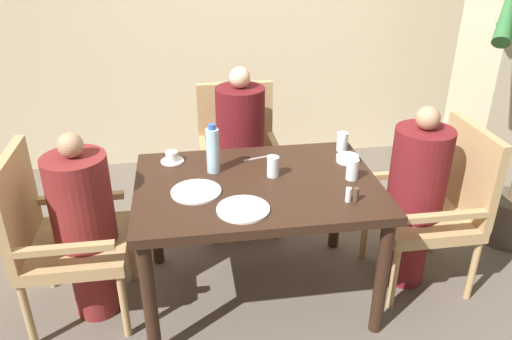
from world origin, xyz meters
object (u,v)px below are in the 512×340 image
(chair_far_side, at_px, (238,151))
(plate_main_left, at_px, (243,209))
(chair_left_side, at_px, (56,232))
(plate_main_right, at_px, (196,192))
(chair_right_side, at_px, (438,201))
(glass_tall_mid, at_px, (342,142))
(glass_tall_far, at_px, (273,167))
(diner_in_right_chair, at_px, (415,197))
(diner_in_left_chair, at_px, (85,226))
(bowl_small, at_px, (347,159))
(teacup_with_saucer, at_px, (172,158))
(diner_in_far_chair, at_px, (241,150))
(water_bottle, at_px, (213,150))
(glass_tall_near, at_px, (352,169))

(chair_far_side, xyz_separation_m, plate_main_left, (-0.11, -1.14, 0.22))
(chair_left_side, relative_size, plate_main_right, 3.80)
(chair_right_side, distance_m, glass_tall_mid, 0.65)
(chair_left_side, distance_m, glass_tall_far, 1.19)
(chair_left_side, distance_m, plate_main_right, 0.77)
(chair_right_side, height_order, diner_in_right_chair, diner_in_right_chair)
(diner_in_left_chair, distance_m, glass_tall_mid, 1.54)
(chair_left_side, xyz_separation_m, diner_in_right_chair, (1.98, 0.00, 0.04))
(bowl_small, height_order, glass_tall_mid, glass_tall_mid)
(chair_right_side, distance_m, diner_in_right_chair, 0.16)
(diner_in_right_chair, xyz_separation_m, teacup_with_saucer, (-1.36, 0.32, 0.19))
(diner_in_left_chair, xyz_separation_m, diner_in_far_chair, (0.91, 0.72, 0.05))
(teacup_with_saucer, bearing_deg, diner_in_left_chair, -145.37)
(plate_main_right, relative_size, bowl_small, 2.00)
(diner_in_left_chair, bearing_deg, chair_right_side, -0.00)
(chair_left_side, distance_m, glass_tall_mid, 1.68)
(glass_tall_far, bearing_deg, plate_main_left, -121.92)
(diner_in_far_chair, bearing_deg, chair_right_side, -34.21)
(teacup_with_saucer, bearing_deg, glass_tall_far, -26.00)
(diner_in_far_chair, xyz_separation_m, glass_tall_mid, (0.57, -0.39, 0.20))
(chair_left_side, bearing_deg, water_bottle, 11.01)
(diner_in_far_chair, relative_size, glass_tall_far, 10.29)
(chair_far_side, distance_m, plate_main_right, 1.01)
(diner_in_left_chair, relative_size, glass_tall_mid, 9.47)
(chair_left_side, height_order, diner_in_right_chair, diner_in_right_chair)
(glass_tall_near, bearing_deg, glass_tall_mid, 80.79)
(chair_right_side, relative_size, bowl_small, 7.59)
(diner_in_left_chair, bearing_deg, plate_main_left, -18.72)
(diner_in_far_chair, height_order, water_bottle, diner_in_far_chair)
(diner_in_far_chair, bearing_deg, diner_in_right_chair, -38.35)
(bowl_small, xyz_separation_m, water_bottle, (-0.77, -0.01, 0.11))
(chair_left_side, xyz_separation_m, chair_right_side, (2.12, 0.00, 0.00))
(teacup_with_saucer, relative_size, glass_tall_far, 1.17)
(plate_main_left, relative_size, glass_tall_near, 2.26)
(diner_in_right_chair, xyz_separation_m, glass_tall_mid, (-0.35, 0.33, 0.22))
(plate_main_right, xyz_separation_m, water_bottle, (0.11, 0.23, 0.12))
(bowl_small, bearing_deg, glass_tall_near, -101.87)
(diner_in_right_chair, distance_m, glass_tall_mid, 0.53)
(plate_main_left, distance_m, glass_tall_mid, 0.91)
(chair_far_side, relative_size, water_bottle, 3.52)
(plate_main_right, relative_size, glass_tall_far, 2.26)
(diner_in_left_chair, height_order, water_bottle, diner_in_left_chair)
(bowl_small, distance_m, glass_tall_mid, 0.16)
(chair_left_side, xyz_separation_m, chair_far_side, (1.06, 0.87, 0.00))
(water_bottle, bearing_deg, chair_far_side, 72.78)
(plate_main_left, bearing_deg, chair_right_side, 13.03)
(plate_main_left, distance_m, glass_tall_near, 0.66)
(chair_left_side, distance_m, teacup_with_saucer, 0.74)
(chair_left_side, xyz_separation_m, glass_tall_mid, (1.63, 0.33, 0.27))
(plate_main_left, bearing_deg, teacup_with_saucer, 119.36)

